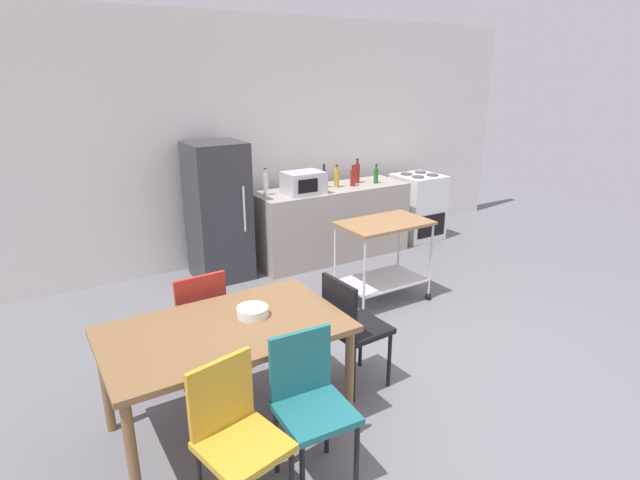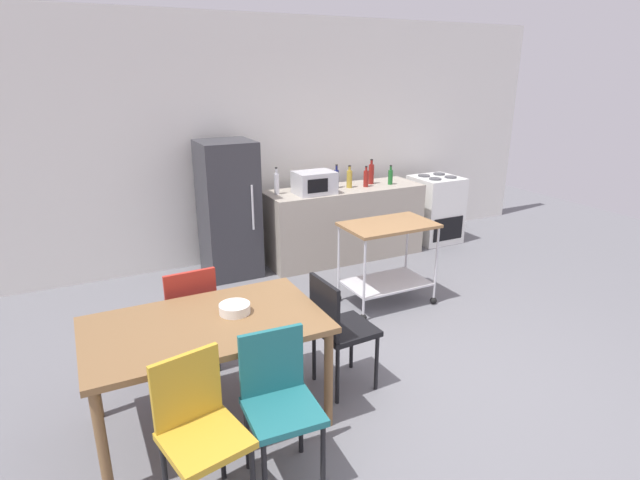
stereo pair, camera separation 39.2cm
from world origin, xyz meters
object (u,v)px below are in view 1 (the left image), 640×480
(microwave, at_px, (304,183))
(bottle_vinegar, at_px, (324,178))
(chair_mustard, at_px, (236,432))
(bottle_soy_sauce, at_px, (353,177))
(bottle_olive_oil, at_px, (266,184))
(dining_table, at_px, (225,338))
(stove_oven, at_px, (417,207))
(bottle_hot_sauce, at_px, (337,178))
(refrigerator, at_px, (218,212))
(bottle_sparkling_water, at_px, (357,173))
(kitchen_cart, at_px, (383,248))
(bottle_soda, at_px, (376,176))
(chair_red, at_px, (197,317))
(chair_teal, at_px, (310,399))
(fruit_bowl, at_px, (253,312))
(chair_black, at_px, (351,324))

(microwave, distance_m, bottle_vinegar, 0.40)
(chair_mustard, relative_size, bottle_soy_sauce, 3.44)
(bottle_olive_oil, bearing_deg, microwave, -22.45)
(chair_mustard, bearing_deg, dining_table, 59.61)
(stove_oven, distance_m, bottle_hot_sauce, 1.50)
(refrigerator, distance_m, bottle_olive_oil, 0.63)
(chair_mustard, distance_m, bottle_sparkling_water, 4.39)
(kitchen_cart, height_order, bottle_sparkling_water, bottle_sparkling_water)
(refrigerator, xyz_separation_m, bottle_soda, (2.07, -0.18, 0.22))
(chair_red, bearing_deg, bottle_soy_sauce, -149.85)
(dining_table, relative_size, chair_red, 1.69)
(bottle_hot_sauce, xyz_separation_m, bottle_soda, (0.56, -0.07, -0.01))
(chair_teal, height_order, bottle_soda, bottle_soda)
(dining_table, height_order, bottle_vinegar, bottle_vinegar)
(microwave, relative_size, bottle_soy_sauce, 1.78)
(chair_teal, height_order, bottle_olive_oil, bottle_olive_oil)
(chair_red, distance_m, bottle_soda, 3.43)
(stove_oven, xyz_separation_m, fruit_bowl, (-3.61, -2.39, 0.33))
(stove_oven, height_order, refrigerator, refrigerator)
(stove_oven, relative_size, kitchen_cart, 1.01)
(chair_red, xyz_separation_m, kitchen_cart, (2.07, 0.37, 0.05))
(bottle_hot_sauce, relative_size, bottle_soy_sauce, 1.06)
(bottle_vinegar, relative_size, bottle_soda, 1.18)
(microwave, bearing_deg, bottle_vinegar, 21.88)
(bottle_vinegar, distance_m, bottle_soda, 0.72)
(chair_black, distance_m, bottle_olive_oil, 2.63)
(bottle_hot_sauce, xyz_separation_m, bottle_sparkling_water, (0.36, 0.07, 0.02))
(chair_teal, relative_size, bottle_soda, 3.63)
(dining_table, bearing_deg, bottle_hot_sauce, 44.71)
(bottle_vinegar, bearing_deg, refrigerator, 177.94)
(kitchen_cart, relative_size, bottle_soda, 3.71)
(bottle_hot_sauce, height_order, bottle_soda, bottle_hot_sauce)
(kitchen_cart, height_order, bottle_vinegar, bottle_vinegar)
(stove_oven, bearing_deg, chair_black, -139.31)
(bottle_olive_oil, bearing_deg, bottle_sparkling_water, -0.40)
(bottle_soda, bearing_deg, bottle_soy_sauce, 176.40)
(kitchen_cart, distance_m, bottle_sparkling_water, 1.66)
(chair_teal, xyz_separation_m, bottle_soda, (2.75, 2.97, 0.48))
(bottle_hot_sauce, xyz_separation_m, bottle_soy_sauce, (0.21, -0.05, -0.01))
(kitchen_cart, bearing_deg, microwave, 98.38)
(chair_teal, xyz_separation_m, microwave, (1.67, 2.95, 0.51))
(bottle_soy_sauce, bearing_deg, stove_oven, 3.70)
(bottle_vinegar, relative_size, bottle_soy_sauce, 1.12)
(dining_table, height_order, chair_black, chair_black)
(microwave, bearing_deg, bottle_olive_oil, 157.55)
(bottle_sparkling_water, bearing_deg, refrigerator, 178.75)
(bottle_hot_sauce, bearing_deg, fruit_bowl, -133.19)
(dining_table, bearing_deg, stove_oven, 32.48)
(chair_mustard, distance_m, microwave, 3.71)
(microwave, distance_m, bottle_soy_sauce, 0.73)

